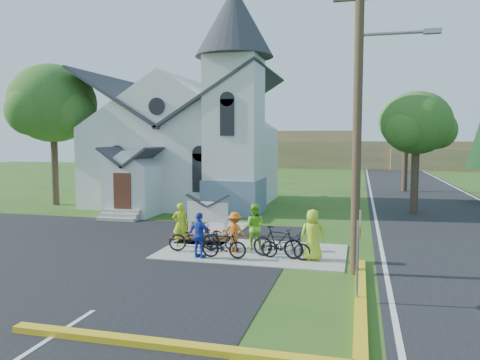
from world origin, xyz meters
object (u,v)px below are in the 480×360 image
(cyclist_2, at_px, (200,235))
(bike_0, at_px, (194,238))
(cyclist_0, at_px, (180,224))
(bike_1, at_px, (224,244))
(cyclist_3, at_px, (235,232))
(bike_3, at_px, (278,242))
(cyclist_1, at_px, (254,226))
(church_sign, at_px, (208,212))
(bike_2, at_px, (220,239))
(bike_4, at_px, (286,246))
(cyclist_4, at_px, (313,235))
(stop_sign, at_px, (359,236))
(utility_pole, at_px, (360,104))

(cyclist_2, bearing_deg, bike_0, -43.60)
(cyclist_0, relative_size, bike_1, 1.06)
(cyclist_3, bearing_deg, bike_3, 175.70)
(bike_0, distance_m, cyclist_1, 2.33)
(church_sign, distance_m, cyclist_1, 3.56)
(bike_2, bearing_deg, bike_4, -90.50)
(cyclist_0, distance_m, cyclist_4, 5.39)
(bike_2, bearing_deg, cyclist_0, 105.36)
(bike_2, height_order, cyclist_3, cyclist_3)
(church_sign, height_order, cyclist_2, same)
(bike_2, distance_m, bike_4, 2.86)
(cyclist_0, height_order, bike_3, cyclist_0)
(stop_sign, bearing_deg, cyclist_2, 149.77)
(cyclist_1, bearing_deg, cyclist_3, 39.33)
(stop_sign, xyz_separation_m, bike_0, (-6.10, 4.19, -1.22))
(stop_sign, distance_m, bike_1, 5.94)
(bike_3, bearing_deg, church_sign, 56.45)
(bike_0, distance_m, bike_3, 3.28)
(cyclist_0, relative_size, bike_0, 0.89)
(stop_sign, relative_size, bike_1, 1.51)
(cyclist_0, height_order, cyclist_4, cyclist_4)
(cyclist_3, xyz_separation_m, cyclist_4, (2.97, -0.48, 0.14))
(cyclist_0, xyz_separation_m, cyclist_1, (2.95, 0.23, 0.02))
(bike_2, xyz_separation_m, bike_3, (2.43, -0.80, 0.17))
(bike_0, bearing_deg, church_sign, -8.80)
(bike_0, distance_m, bike_4, 3.58)
(bike_0, relative_size, cyclist_2, 1.18)
(bike_1, xyz_separation_m, cyclist_2, (-0.85, -0.18, 0.33))
(stop_sign, bearing_deg, bike_2, 137.87)
(cyclist_3, relative_size, bike_3, 0.80)
(bike_2, height_order, cyclist_4, cyclist_4)
(church_sign, distance_m, stop_sign, 9.97)
(cyclist_2, distance_m, cyclist_3, 1.56)
(bike_0, relative_size, cyclist_4, 1.08)
(cyclist_0, xyz_separation_m, bike_1, (2.22, -1.40, -0.37))
(church_sign, distance_m, bike_4, 5.44)
(cyclist_2, bearing_deg, utility_pole, -168.88)
(bike_0, distance_m, bike_2, 1.02)
(stop_sign, height_order, bike_4, stop_sign)
(cyclist_0, bearing_deg, cyclist_1, 162.17)
(cyclist_2, height_order, bike_2, cyclist_2)
(bike_0, xyz_separation_m, cyclist_4, (4.51, -0.24, 0.39))
(bike_1, height_order, cyclist_2, cyclist_2)
(cyclist_0, xyz_separation_m, bike_3, (4.09, -0.87, -0.30))
(bike_4, bearing_deg, cyclist_0, 84.58)
(church_sign, distance_m, cyclist_4, 6.11)
(utility_pole, xyz_separation_m, cyclist_3, (-4.49, 1.73, -4.59))
(cyclist_0, distance_m, bike_4, 4.51)
(stop_sign, distance_m, cyclist_0, 8.47)
(bike_0, distance_m, cyclist_3, 1.58)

